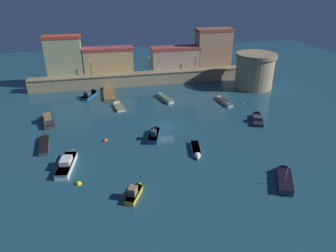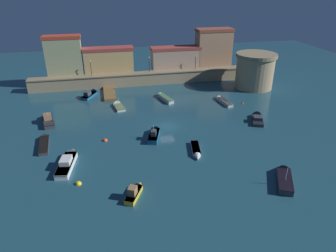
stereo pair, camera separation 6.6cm
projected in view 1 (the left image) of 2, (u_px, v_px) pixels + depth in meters
name	position (u px, v px, depth m)	size (l,w,h in m)	color
ground_plane	(167.00, 126.00, 53.36)	(137.12, 137.12, 0.00)	#1E4756
quay_wall	(145.00, 78.00, 73.90)	(53.08, 2.79, 2.93)	#9E8966
old_town_backdrop	(149.00, 54.00, 74.68)	(44.97, 4.15, 9.31)	#9AA072
fortress_tower	(255.00, 70.00, 70.74)	(9.16, 9.16, 7.93)	#9E8966
pier_dock	(109.00, 93.00, 67.79)	(2.47, 8.65, 0.70)	brown
quay_lamp_0	(91.00, 66.00, 69.82)	(0.32, 0.32, 3.50)	black
quay_lamp_1	(149.00, 62.00, 72.41)	(0.32, 0.32, 3.66)	black
quay_lamp_2	(195.00, 60.00, 74.70)	(0.32, 0.32, 3.44)	black
moored_boat_0	(118.00, 106.00, 61.39)	(2.34, 4.93, 2.74)	white
moored_boat_1	(164.00, 97.00, 65.22)	(2.81, 6.69, 1.12)	silver
moored_boat_2	(155.00, 134.00, 49.85)	(3.07, 5.97, 2.85)	#195689
moored_boat_3	(68.00, 161.00, 42.34)	(2.83, 7.56, 1.87)	white
moored_boat_4	(222.00, 100.00, 63.92)	(1.97, 6.43, 1.15)	silver
moored_boat_5	(135.00, 191.00, 36.35)	(2.90, 4.29, 1.85)	gold
moored_boat_6	(91.00, 94.00, 67.16)	(4.13, 5.96, 2.31)	#195689
moored_boat_7	(48.00, 119.00, 54.92)	(3.01, 6.75, 2.49)	#333338
moored_boat_8	(284.00, 176.00, 39.20)	(4.39, 6.45, 2.91)	#333338
moored_boat_9	(196.00, 151.00, 45.20)	(2.14, 5.41, 1.10)	silver
moored_boat_10	(44.00, 142.00, 47.59)	(1.87, 6.97, 1.24)	#333338
moored_boat_11	(257.00, 118.00, 55.83)	(3.87, 6.00, 1.70)	#333338
mooring_buoy_0	(79.00, 184.00, 38.46)	(0.78, 0.78, 0.78)	yellow
mooring_buoy_1	(105.00, 141.00, 48.68)	(0.75, 0.75, 0.75)	#EA4C19
mooring_buoy_2	(242.00, 104.00, 62.93)	(0.48, 0.48, 0.48)	#EA4C19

